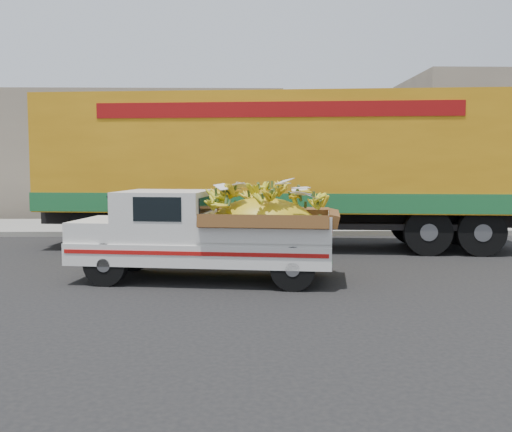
{
  "coord_description": "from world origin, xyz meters",
  "views": [
    {
      "loc": [
        -0.52,
        -10.29,
        2.06
      ],
      "look_at": [
        -0.28,
        0.38,
        1.13
      ],
      "focal_mm": 40.0,
      "sensor_mm": 36.0,
      "label": 1
    }
  ],
  "objects": [
    {
      "name": "pickup_truck",
      "position": [
        -0.88,
        -0.1,
        0.87
      ],
      "size": [
        4.8,
        2.33,
        1.61
      ],
      "rotation": [
        0.0,
        0.0,
        -0.15
      ],
      "color": "black",
      "rests_on": "ground"
    },
    {
      "name": "ground",
      "position": [
        0.0,
        0.0,
        0.0
      ],
      "size": [
        100.0,
        100.0,
        0.0
      ],
      "primitive_type": "plane",
      "color": "black",
      "rests_on": "ground"
    },
    {
      "name": "sidewalk",
      "position": [
        0.0,
        8.61,
        0.07
      ],
      "size": [
        60.0,
        4.0,
        0.14
      ],
      "primitive_type": "cube",
      "color": "gray",
      "rests_on": "ground"
    },
    {
      "name": "building_left",
      "position": [
        -8.0,
        14.51,
        2.5
      ],
      "size": [
        18.0,
        6.0,
        5.0
      ],
      "primitive_type": "cube",
      "color": "gray",
      "rests_on": "ground"
    },
    {
      "name": "semi_trailer",
      "position": [
        0.39,
        4.06,
        2.12
      ],
      "size": [
        12.04,
        3.76,
        3.8
      ],
      "rotation": [
        0.0,
        0.0,
        -0.11
      ],
      "color": "black",
      "rests_on": "ground"
    },
    {
      "name": "curb",
      "position": [
        0.0,
        6.51,
        0.07
      ],
      "size": [
        60.0,
        0.25,
        0.15
      ],
      "primitive_type": "cube",
      "color": "gray",
      "rests_on": "ground"
    }
  ]
}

